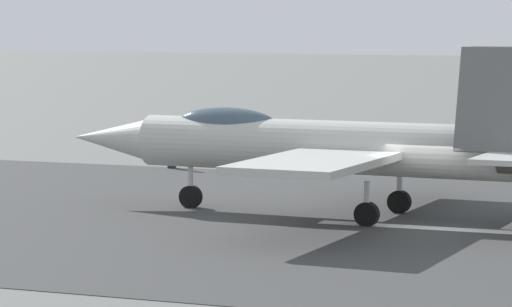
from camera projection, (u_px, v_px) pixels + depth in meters
name	position (u px, v px, depth m)	size (l,w,h in m)	color
ground_plane	(420.00, 228.00, 42.61)	(400.00, 400.00, 0.00)	slate
runway_strip	(420.00, 228.00, 42.61)	(240.00, 26.00, 0.02)	#3B3C3C
fighter_jet	(334.00, 145.00, 44.86)	(17.73, 14.41, 5.53)	#B6B8B3
crew_person	(172.00, 150.00, 59.54)	(0.64, 0.44, 1.59)	#1E2338
marker_cone_mid	(228.00, 164.00, 58.76)	(0.44, 0.44, 0.55)	orange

